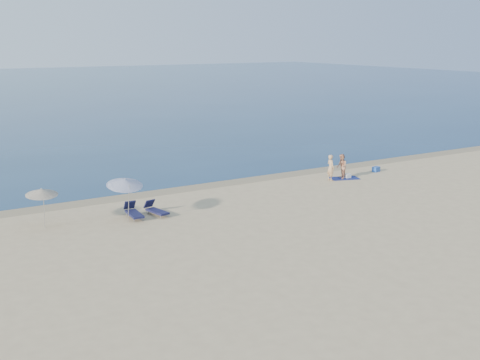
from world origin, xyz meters
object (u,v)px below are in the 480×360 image
at_px(person_right, 342,167).
at_px(umbrella_near, 125,182).
at_px(blue_cooler, 376,169).
at_px(person_left, 331,168).

bearing_deg(person_right, umbrella_near, -57.23).
bearing_deg(person_right, blue_cooler, 123.46).
bearing_deg(blue_cooler, person_right, 175.84).
bearing_deg(umbrella_near, person_right, 7.98).
height_order(person_right, umbrella_near, umbrella_near).
bearing_deg(umbrella_near, blue_cooler, 8.11).
xyz_separation_m(person_right, umbrella_near, (-15.17, -1.66, 1.17)).
bearing_deg(person_right, person_left, -64.31).
relative_size(person_right, blue_cooler, 3.32).
bearing_deg(person_left, blue_cooler, -80.46).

